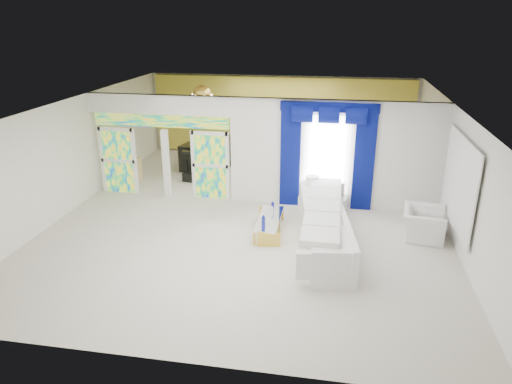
% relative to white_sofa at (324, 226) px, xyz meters
% --- Properties ---
extents(floor, '(12.00, 12.00, 0.00)m').
position_rel_white_sofa_xyz_m(floor, '(-1.96, 1.36, -0.41)').
color(floor, '#B7AF9E').
rests_on(floor, ground).
extents(dividing_wall, '(5.70, 0.18, 3.00)m').
position_rel_white_sofa_xyz_m(dividing_wall, '(0.19, 2.36, 1.09)').
color(dividing_wall, white).
rests_on(dividing_wall, ground).
extents(dividing_header, '(4.30, 0.18, 0.55)m').
position_rel_white_sofa_xyz_m(dividing_header, '(-4.81, 2.36, 2.31)').
color(dividing_header, white).
rests_on(dividing_header, dividing_wall).
extents(stained_panel_left, '(0.95, 0.04, 2.00)m').
position_rel_white_sofa_xyz_m(stained_panel_left, '(-6.23, 2.36, 0.59)').
color(stained_panel_left, '#994C3F').
rests_on(stained_panel_left, ground).
extents(stained_panel_right, '(0.95, 0.04, 2.00)m').
position_rel_white_sofa_xyz_m(stained_panel_right, '(-3.38, 2.36, 0.59)').
color(stained_panel_right, '#994C3F').
rests_on(stained_panel_right, ground).
extents(stained_transom, '(4.00, 0.05, 0.35)m').
position_rel_white_sofa_xyz_m(stained_transom, '(-4.81, 2.36, 1.84)').
color(stained_transom, '#994C3F').
rests_on(stained_transom, dividing_header).
extents(window_pane, '(1.00, 0.02, 2.30)m').
position_rel_white_sofa_xyz_m(window_pane, '(-0.06, 2.26, 1.04)').
color(window_pane, white).
rests_on(window_pane, dividing_wall).
extents(blue_drape_left, '(0.55, 0.10, 2.80)m').
position_rel_white_sofa_xyz_m(blue_drape_left, '(-1.06, 2.23, 0.99)').
color(blue_drape_left, '#031147').
rests_on(blue_drape_left, ground).
extents(blue_drape_right, '(0.55, 0.10, 2.80)m').
position_rel_white_sofa_xyz_m(blue_drape_right, '(0.94, 2.23, 0.99)').
color(blue_drape_right, '#031147').
rests_on(blue_drape_right, ground).
extents(blue_pelmet, '(2.60, 0.12, 0.25)m').
position_rel_white_sofa_xyz_m(blue_pelmet, '(-0.06, 2.23, 2.41)').
color(blue_pelmet, '#031147').
rests_on(blue_pelmet, dividing_wall).
extents(wall_mirror, '(0.04, 2.70, 1.90)m').
position_rel_white_sofa_xyz_m(wall_mirror, '(2.98, 0.36, 1.14)').
color(wall_mirror, white).
rests_on(wall_mirror, ground).
extents(gold_curtains, '(9.70, 0.12, 2.90)m').
position_rel_white_sofa_xyz_m(gold_curtains, '(-1.96, 7.26, 1.09)').
color(gold_curtains, gold).
rests_on(gold_curtains, ground).
extents(white_sofa, '(1.53, 4.41, 0.82)m').
position_rel_white_sofa_xyz_m(white_sofa, '(0.00, 0.00, 0.00)').
color(white_sofa, silver).
rests_on(white_sofa, ground).
extents(coffee_table, '(0.77, 1.69, 0.36)m').
position_rel_white_sofa_xyz_m(coffee_table, '(-1.35, 0.30, -0.23)').
color(coffee_table, gold).
rests_on(coffee_table, ground).
extents(console_table, '(1.32, 0.51, 0.43)m').
position_rel_white_sofa_xyz_m(console_table, '(-0.10, 1.87, -0.20)').
color(console_table, white).
rests_on(console_table, ground).
extents(table_lamp, '(0.36, 0.36, 0.58)m').
position_rel_white_sofa_xyz_m(table_lamp, '(-0.40, 1.87, 0.31)').
color(table_lamp, white).
rests_on(table_lamp, console_table).
extents(armchair, '(1.12, 1.23, 0.72)m').
position_rel_white_sofa_xyz_m(armchair, '(2.37, 0.66, -0.05)').
color(armchair, silver).
rests_on(armchair, ground).
extents(grand_piano, '(1.74, 2.06, 0.91)m').
position_rel_white_sofa_xyz_m(grand_piano, '(-4.25, 5.25, 0.04)').
color(grand_piano, black).
rests_on(grand_piano, ground).
extents(piano_bench, '(0.89, 0.50, 0.28)m').
position_rel_white_sofa_xyz_m(piano_bench, '(-4.25, 3.65, -0.27)').
color(piano_bench, black).
rests_on(piano_bench, ground).
extents(tv_console, '(0.59, 0.55, 0.73)m').
position_rel_white_sofa_xyz_m(tv_console, '(-6.39, 3.54, -0.05)').
color(tv_console, tan).
rests_on(tv_console, ground).
extents(chandelier, '(0.60, 0.60, 0.60)m').
position_rel_white_sofa_xyz_m(chandelier, '(-4.26, 4.76, 2.24)').
color(chandelier, gold).
rests_on(chandelier, ceiling).
extents(decanters, '(0.17, 1.07, 0.23)m').
position_rel_white_sofa_xyz_m(decanters, '(-1.37, 0.35, 0.04)').
color(decanters, '#1A1593').
rests_on(decanters, coffee_table).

